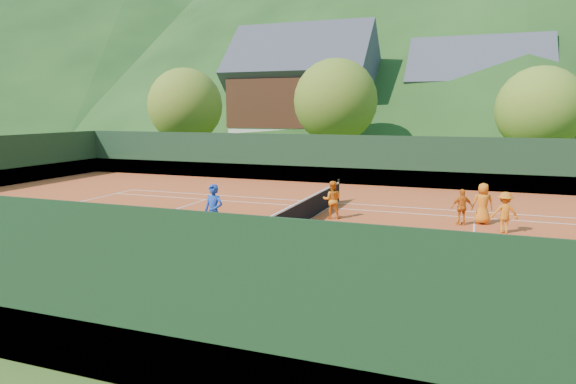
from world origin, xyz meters
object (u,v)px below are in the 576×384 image
(coach, at_px, (214,212))
(tennis_net, at_px, (298,214))
(student_b, at_px, (462,207))
(chalet_mid, at_px, (477,105))
(student_a, at_px, (332,200))
(student_d, at_px, (504,213))
(student_c, at_px, (483,204))
(ball_hopper, at_px, (115,214))
(chalet_left, at_px, (303,98))

(coach, xyz_separation_m, tennis_net, (2.09, 2.94, -0.47))
(student_b, xyz_separation_m, chalet_mid, (0.08, 31.55, 4.26))
(student_a, bearing_deg, student_d, 160.91)
(student_b, xyz_separation_m, student_c, (0.75, 0.49, 0.11))
(student_a, bearing_deg, tennis_net, 50.91)
(student_d, relative_size, chalet_mid, 0.12)
(student_d, bearing_deg, chalet_mid, -100.68)
(student_b, height_order, chalet_mid, chalet_mid)
(student_a, height_order, ball_hopper, student_a)
(student_c, relative_size, ball_hopper, 1.64)
(student_d, bearing_deg, tennis_net, -0.89)
(chalet_mid, bearing_deg, ball_hopper, -107.49)
(coach, xyz_separation_m, student_c, (8.76, 5.88, -0.15))
(student_c, relative_size, chalet_mid, 0.13)
(student_c, bearing_deg, ball_hopper, 18.36)
(student_c, bearing_deg, chalet_mid, -97.71)
(coach, distance_m, ball_hopper, 3.78)
(coach, xyz_separation_m, ball_hopper, (-3.73, -0.56, -0.22))
(student_b, bearing_deg, ball_hopper, 4.36)
(student_c, height_order, chalet_mid, chalet_mid)
(coach, bearing_deg, student_b, 36.67)
(coach, relative_size, student_d, 1.27)
(chalet_left, bearing_deg, tennis_net, -71.57)
(student_b, height_order, student_d, student_d)
(ball_hopper, bearing_deg, tennis_net, 31.04)
(student_b, relative_size, student_d, 0.94)
(student_c, bearing_deg, student_b, 24.05)
(student_c, distance_m, chalet_mid, 31.34)
(tennis_net, bearing_deg, ball_hopper, -148.96)
(coach, distance_m, student_d, 10.54)
(student_d, height_order, chalet_left, chalet_left)
(coach, bearing_deg, chalet_mid, 80.36)
(student_b, bearing_deg, student_c, -169.57)
(student_c, distance_m, tennis_net, 7.30)
(chalet_left, height_order, chalet_mid, chalet_left)
(coach, relative_size, student_b, 1.36)
(student_d, distance_m, tennis_net, 7.59)
(student_a, xyz_separation_m, student_d, (6.61, -0.30, -0.02))
(student_a, xyz_separation_m, student_b, (5.12, 0.54, -0.07))
(coach, relative_size, chalet_mid, 0.15)
(student_c, xyz_separation_m, ball_hopper, (-12.48, -6.44, -0.07))
(student_b, relative_size, chalet_mid, 0.11)
(chalet_mid, bearing_deg, student_d, -87.50)
(student_a, relative_size, tennis_net, 0.13)
(student_d, bearing_deg, ball_hopper, 7.97)
(student_c, distance_m, chalet_left, 32.14)
(tennis_net, xyz_separation_m, chalet_mid, (6.00, 34.00, 4.47))
(student_d, relative_size, chalet_left, 0.11)
(ball_hopper, xyz_separation_m, chalet_left, (-4.18, 33.50, 4.88))
(student_b, distance_m, ball_hopper, 13.16)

